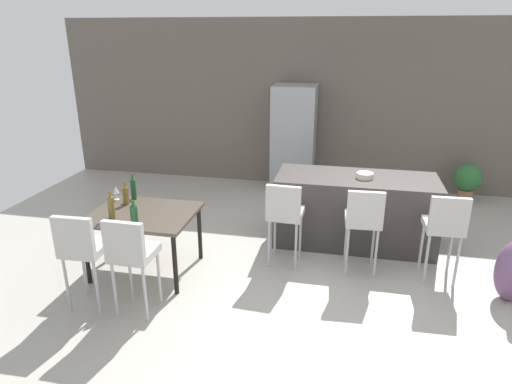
{
  "coord_description": "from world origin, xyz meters",
  "views": [
    {
      "loc": [
        0.25,
        -4.88,
        2.68
      ],
      "look_at": [
        -0.79,
        0.03,
        0.85
      ],
      "focal_mm": 31.1,
      "sensor_mm": 36.0,
      "label": 1
    }
  ],
  "objects_px": {
    "wine_bottle_corner": "(126,195)",
    "dining_chair_far": "(131,251)",
    "fruit_bowl": "(365,175)",
    "bar_chair_middle": "(364,218)",
    "bar_chair_right": "(445,224)",
    "potted_plant": "(467,180)",
    "wine_bottle_left": "(133,189)",
    "wine_bottle_inner": "(111,207)",
    "wine_bottle_near": "(134,215)",
    "dining_chair_near": "(82,246)",
    "kitchen_island": "(355,210)",
    "bar_chair_left": "(285,211)",
    "refrigerator": "(294,139)",
    "dining_table": "(144,218)",
    "wine_glass_middle": "(116,190)"
  },
  "relations": [
    {
      "from": "dining_chair_near",
      "to": "wine_bottle_corner",
      "type": "relative_size",
      "value": 3.6
    },
    {
      "from": "kitchen_island",
      "to": "wine_bottle_inner",
      "type": "relative_size",
      "value": 6.61
    },
    {
      "from": "bar_chair_right",
      "to": "potted_plant",
      "type": "height_order",
      "value": "bar_chair_right"
    },
    {
      "from": "wine_bottle_near",
      "to": "fruit_bowl",
      "type": "distance_m",
      "value": 2.87
    },
    {
      "from": "wine_bottle_corner",
      "to": "wine_glass_middle",
      "type": "bearing_deg",
      "value": 147.8
    },
    {
      "from": "fruit_bowl",
      "to": "bar_chair_middle",
      "type": "bearing_deg",
      "value": -90.61
    },
    {
      "from": "dining_chair_far",
      "to": "wine_bottle_near",
      "type": "distance_m",
      "value": 0.55
    },
    {
      "from": "wine_bottle_inner",
      "to": "refrigerator",
      "type": "height_order",
      "value": "refrigerator"
    },
    {
      "from": "dining_table",
      "to": "wine_glass_middle",
      "type": "bearing_deg",
      "value": 147.51
    },
    {
      "from": "wine_bottle_corner",
      "to": "dining_chair_far",
      "type": "bearing_deg",
      "value": -61.03
    },
    {
      "from": "bar_chair_middle",
      "to": "dining_table",
      "type": "bearing_deg",
      "value": -169.38
    },
    {
      "from": "wine_bottle_corner",
      "to": "wine_bottle_inner",
      "type": "bearing_deg",
      "value": -84.02
    },
    {
      "from": "wine_bottle_near",
      "to": "wine_bottle_inner",
      "type": "bearing_deg",
      "value": 159.98
    },
    {
      "from": "dining_chair_far",
      "to": "dining_chair_near",
      "type": "bearing_deg",
      "value": 180.0
    },
    {
      "from": "potted_plant",
      "to": "wine_glass_middle",
      "type": "bearing_deg",
      "value": -148.71
    },
    {
      "from": "kitchen_island",
      "to": "wine_bottle_inner",
      "type": "xyz_separation_m",
      "value": [
        -2.63,
        -1.48,
        0.41
      ]
    },
    {
      "from": "bar_chair_left",
      "to": "wine_bottle_corner",
      "type": "bearing_deg",
      "value": -171.91
    },
    {
      "from": "wine_glass_middle",
      "to": "potted_plant",
      "type": "xyz_separation_m",
      "value": [
        4.67,
        2.84,
        -0.48
      ]
    },
    {
      "from": "dining_chair_far",
      "to": "fruit_bowl",
      "type": "relative_size",
      "value": 4.91
    },
    {
      "from": "wine_bottle_near",
      "to": "refrigerator",
      "type": "height_order",
      "value": "refrigerator"
    },
    {
      "from": "fruit_bowl",
      "to": "wine_bottle_corner",
      "type": "bearing_deg",
      "value": -159.41
    },
    {
      "from": "bar_chair_middle",
      "to": "fruit_bowl",
      "type": "relative_size",
      "value": 4.91
    },
    {
      "from": "wine_bottle_near",
      "to": "wine_glass_middle",
      "type": "xyz_separation_m",
      "value": [
        -0.56,
        0.65,
        0.01
      ]
    },
    {
      "from": "wine_bottle_corner",
      "to": "dining_table",
      "type": "bearing_deg",
      "value": -32.67
    },
    {
      "from": "bar_chair_right",
      "to": "wine_bottle_near",
      "type": "bearing_deg",
      "value": -166.29
    },
    {
      "from": "bar_chair_middle",
      "to": "dining_chair_far",
      "type": "xyz_separation_m",
      "value": [
        -2.19,
        -1.29,
        0.0
      ]
    },
    {
      "from": "bar_chair_left",
      "to": "wine_bottle_corner",
      "type": "distance_m",
      "value": 1.89
    },
    {
      "from": "wine_glass_middle",
      "to": "refrigerator",
      "type": "bearing_deg",
      "value": 57.71
    },
    {
      "from": "wine_bottle_inner",
      "to": "dining_table",
      "type": "bearing_deg",
      "value": 39.19
    },
    {
      "from": "wine_bottle_left",
      "to": "fruit_bowl",
      "type": "height_order",
      "value": "wine_bottle_left"
    },
    {
      "from": "bar_chair_left",
      "to": "refrigerator",
      "type": "distance_m",
      "value": 2.72
    },
    {
      "from": "bar_chair_right",
      "to": "dining_chair_near",
      "type": "xyz_separation_m",
      "value": [
        -3.58,
        -1.29,
        0.0
      ]
    },
    {
      "from": "bar_chair_middle",
      "to": "wine_bottle_inner",
      "type": "xyz_separation_m",
      "value": [
        -2.72,
        -0.67,
        0.17
      ]
    },
    {
      "from": "bar_chair_left",
      "to": "wine_glass_middle",
      "type": "height_order",
      "value": "bar_chair_left"
    },
    {
      "from": "wine_bottle_left",
      "to": "bar_chair_middle",
      "type": "bearing_deg",
      "value": 1.82
    },
    {
      "from": "bar_chair_middle",
      "to": "refrigerator",
      "type": "relative_size",
      "value": 0.57
    },
    {
      "from": "dining_table",
      "to": "dining_chair_far",
      "type": "xyz_separation_m",
      "value": [
        0.26,
        -0.83,
        0.03
      ]
    },
    {
      "from": "dining_chair_far",
      "to": "refrigerator",
      "type": "bearing_deg",
      "value": 75.25
    },
    {
      "from": "kitchen_island",
      "to": "fruit_bowl",
      "type": "bearing_deg",
      "value": -17.88
    },
    {
      "from": "dining_chair_near",
      "to": "fruit_bowl",
      "type": "height_order",
      "value": "dining_chair_near"
    },
    {
      "from": "dining_chair_far",
      "to": "wine_bottle_inner",
      "type": "distance_m",
      "value": 0.82
    },
    {
      "from": "wine_bottle_near",
      "to": "fruit_bowl",
      "type": "relative_size",
      "value": 1.31
    },
    {
      "from": "wine_bottle_inner",
      "to": "bar_chair_right",
      "type": "bearing_deg",
      "value": 10.66
    },
    {
      "from": "wine_bottle_corner",
      "to": "potted_plant",
      "type": "relative_size",
      "value": 0.45
    },
    {
      "from": "bar_chair_right",
      "to": "dining_chair_far",
      "type": "relative_size",
      "value": 1.0
    },
    {
      "from": "bar_chair_left",
      "to": "wine_glass_middle",
      "type": "xyz_separation_m",
      "value": [
        -2.05,
        -0.15,
        0.17
      ]
    },
    {
      "from": "kitchen_island",
      "to": "dining_chair_far",
      "type": "xyz_separation_m",
      "value": [
        -2.11,
        -2.09,
        0.24
      ]
    },
    {
      "from": "bar_chair_left",
      "to": "potted_plant",
      "type": "xyz_separation_m",
      "value": [
        2.62,
        2.69,
        -0.32
      ]
    },
    {
      "from": "bar_chair_left",
      "to": "bar_chair_right",
      "type": "xyz_separation_m",
      "value": [
        1.76,
        -0.0,
        0.0
      ]
    },
    {
      "from": "bar_chair_middle",
      "to": "refrigerator",
      "type": "height_order",
      "value": "refrigerator"
    }
  ]
}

